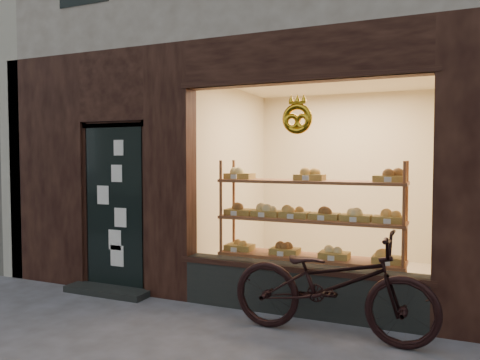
% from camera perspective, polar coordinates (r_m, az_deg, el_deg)
% --- Properties ---
extents(display_shelf, '(2.20, 0.45, 1.70)m').
position_cam_1_polar(display_shelf, '(5.63, 8.44, -6.29)').
color(display_shelf, brown).
rests_on(display_shelf, ground).
extents(bicycle, '(2.00, 0.73, 1.04)m').
position_cam_1_polar(bicycle, '(4.70, 11.06, -12.29)').
color(bicycle, black).
rests_on(bicycle, ground).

